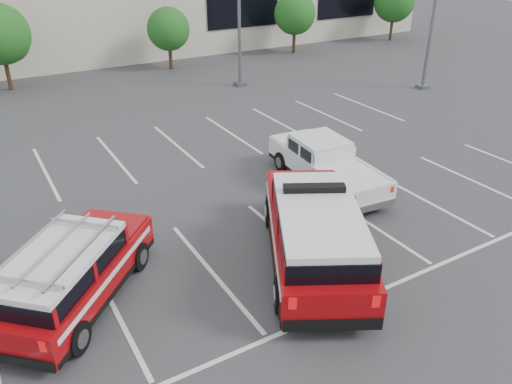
# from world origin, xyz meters

# --- Properties ---
(ground) EXTENTS (120.00, 120.00, 0.00)m
(ground) POSITION_xyz_m (0.00, 0.00, 0.00)
(ground) COLOR #39393B
(ground) RESTS_ON ground
(stall_markings) EXTENTS (23.00, 15.00, 0.01)m
(stall_markings) POSITION_xyz_m (0.00, 4.50, 0.01)
(stall_markings) COLOR silver
(stall_markings) RESTS_ON ground
(tree_mid_left) EXTENTS (3.37, 3.37, 4.85)m
(tree_mid_left) POSITION_xyz_m (-4.91, 22.05, 3.04)
(tree_mid_left) COLOR #3F2B19
(tree_mid_left) RESTS_ON ground
(tree_mid_right) EXTENTS (2.77, 2.77, 3.99)m
(tree_mid_right) POSITION_xyz_m (5.09, 22.05, 2.50)
(tree_mid_right) COLOR #3F2B19
(tree_mid_right) RESTS_ON ground
(tree_right) EXTENTS (3.07, 3.07, 4.42)m
(tree_right) POSITION_xyz_m (15.09, 22.05, 2.77)
(tree_right) COLOR #3F2B19
(tree_right) RESTS_ON ground
(tree_far_right) EXTENTS (3.37, 3.37, 4.85)m
(tree_far_right) POSITION_xyz_m (25.09, 22.05, 3.04)
(tree_far_right) COLOR #3F2B19
(tree_far_right) RESTS_ON ground
(fire_chief_suv) EXTENTS (4.94, 6.52, 2.18)m
(fire_chief_suv) POSITION_xyz_m (-0.12, -1.03, 0.89)
(fire_chief_suv) COLOR #91070A
(fire_chief_suv) RESTS_ON ground
(white_pickup) EXTENTS (2.32, 5.54, 1.66)m
(white_pickup) POSITION_xyz_m (3.18, 2.77, 0.66)
(white_pickup) COLOR silver
(white_pickup) RESTS_ON ground
(ladder_suv) EXTENTS (4.77, 4.90, 1.94)m
(ladder_suv) POSITION_xyz_m (-6.11, 0.61, 0.77)
(ladder_suv) COLOR #91070A
(ladder_suv) RESTS_ON ground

